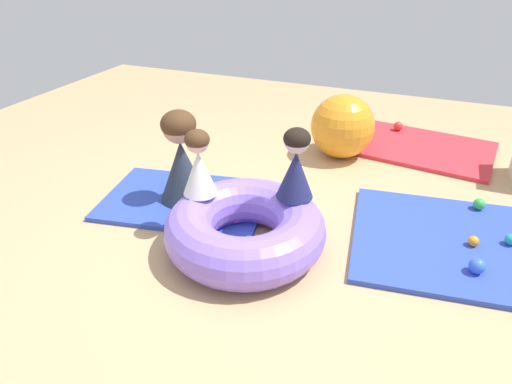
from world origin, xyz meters
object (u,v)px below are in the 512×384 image
object	(u,v)px
adult_seated	(181,158)
play_ball_red	(398,126)
inflatable_cushion	(245,229)
play_ball_green	(479,204)
play_ball_yellow	(215,205)
child_in_navy	(296,164)
child_in_white	(199,163)
play_ball_blue	(477,266)
play_ball_pink	(236,217)
exercise_ball_large	(343,126)
play_ball_teal	(511,240)
play_ball_orange	(473,241)

from	to	relation	value
adult_seated	play_ball_red	world-z (taller)	adult_seated
inflatable_cushion	play_ball_green	bearing A→B (deg)	36.18
play_ball_red	inflatable_cushion	bearing A→B (deg)	-105.89
adult_seated	play_ball_yellow	xyz separation A→B (m)	(0.30, -0.06, -0.33)
child_in_navy	child_in_white	size ratio (longest dim) A/B	1.06
child_in_white	adult_seated	world-z (taller)	child_in_white
play_ball_red	adult_seated	bearing A→B (deg)	-123.47
adult_seated	play_ball_blue	xyz separation A→B (m)	(2.19, -0.14, -0.31)
play_ball_blue	play_ball_green	size ratio (longest dim) A/B	1.11
play_ball_pink	exercise_ball_large	size ratio (longest dim) A/B	0.15
child_in_navy	play_ball_green	size ratio (longest dim) A/B	5.47
play_ball_teal	exercise_ball_large	xyz separation A→B (m)	(-1.44, 1.10, 0.23)
inflatable_cushion	play_ball_pink	world-z (taller)	inflatable_cushion
play_ball_teal	play_ball_orange	xyz separation A→B (m)	(-0.24, -0.11, -0.00)
child_in_navy	play_ball_green	xyz separation A→B (m)	(1.26, 0.84, -0.50)
play_ball_pink	play_ball_orange	xyz separation A→B (m)	(1.65, 0.35, -0.01)
inflatable_cushion	play_ball_red	xyz separation A→B (m)	(0.74, 2.60, -0.08)
adult_seated	play_ball_yellow	size ratio (longest dim) A/B	10.14
child_in_navy	play_ball_teal	size ratio (longest dim) A/B	6.31
play_ball_teal	play_ball_green	size ratio (longest dim) A/B	0.87
child_in_white	exercise_ball_large	world-z (taller)	child_in_white
play_ball_green	exercise_ball_large	world-z (taller)	exercise_ball_large
inflatable_cushion	play_ball_orange	world-z (taller)	inflatable_cushion
child_in_navy	play_ball_green	world-z (taller)	child_in_navy
adult_seated	play_ball_blue	size ratio (longest dim) A/B	7.37
play_ball_blue	play_ball_green	xyz separation A→B (m)	(0.04, 0.85, -0.01)
play_ball_green	play_ball_blue	bearing A→B (deg)	-92.64
play_ball_yellow	play_ball_green	xyz separation A→B (m)	(1.93, 0.77, 0.01)
play_ball_yellow	play_ball_teal	bearing A→B (deg)	9.02
child_in_white	adult_seated	bearing A→B (deg)	166.87
play_ball_blue	inflatable_cushion	bearing A→B (deg)	-169.76
play_ball_teal	exercise_ball_large	distance (m)	1.83
play_ball_green	play_ball_orange	xyz separation A→B (m)	(-0.05, -0.54, -0.01)
inflatable_cushion	play_ball_yellow	distance (m)	0.54
play_ball_pink	play_ball_orange	size ratio (longest dim) A/B	1.30
play_ball_yellow	play_ball_red	xyz separation A→B (m)	(1.15, 2.25, 0.01)
child_in_white	adult_seated	xyz separation A→B (m)	(-0.34, 0.33, -0.16)
adult_seated	play_ball_green	xyz separation A→B (m)	(2.23, 0.71, -0.32)
child_in_white	play_ball_green	size ratio (longest dim) A/B	5.14
play_ball_red	play_ball_orange	xyz separation A→B (m)	(0.73, -2.02, -0.01)
play_ball_red	exercise_ball_large	size ratio (longest dim) A/B	0.16
play_ball_orange	exercise_ball_large	size ratio (longest dim) A/B	0.12
inflatable_cushion	exercise_ball_large	xyz separation A→B (m)	(0.27, 1.79, 0.14)
play_ball_teal	play_ball_orange	world-z (taller)	play_ball_teal
play_ball_pink	inflatable_cushion	bearing A→B (deg)	-52.13
play_ball_blue	play_ball_teal	xyz separation A→B (m)	(0.23, 0.42, -0.01)
play_ball_green	play_ball_orange	size ratio (longest dim) A/B	1.24
inflatable_cushion	play_ball_blue	bearing A→B (deg)	10.24
play_ball_yellow	play_ball_orange	distance (m)	1.89
inflatable_cushion	child_in_white	bearing A→B (deg)	169.14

